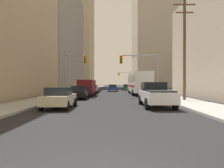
% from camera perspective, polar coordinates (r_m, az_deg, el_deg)
% --- Properties ---
extents(sidewalk_left, '(3.50, 160.00, 0.15)m').
position_cam_1_polar(sidewalk_left, '(54.53, -7.30, -1.58)').
color(sidewalk_left, '#9E9E99').
rests_on(sidewalk_left, ground).
extents(sidewalk_right, '(3.50, 160.00, 0.15)m').
position_cam_1_polar(sidewalk_right, '(54.43, 7.70, -1.59)').
color(sidewalk_right, '#9E9E99').
rests_on(sidewalk_right, ground).
extents(city_bus, '(2.67, 11.53, 3.40)m').
position_cam_1_polar(city_bus, '(32.36, 7.46, 0.44)').
color(city_bus, silver).
rests_on(city_bus, ground).
extents(pickup_truck_white, '(2.20, 5.41, 1.90)m').
position_cam_1_polar(pickup_truck_white, '(16.22, 12.09, -2.89)').
color(pickup_truck_white, white).
rests_on(pickup_truck_white, ground).
extents(cargo_van_maroon, '(2.16, 5.22, 2.26)m').
position_cam_1_polar(cargo_van_maroon, '(28.98, -7.01, -0.80)').
color(cargo_van_maroon, maroon).
rests_on(cargo_van_maroon, ground).
extents(sedan_beige, '(1.95, 4.26, 1.52)m').
position_cam_1_polar(sedan_beige, '(15.25, -14.47, -3.70)').
color(sedan_beige, '#C6B793').
rests_on(sedan_beige, ground).
extents(sedan_black, '(1.95, 4.22, 1.52)m').
position_cam_1_polar(sedan_black, '(23.54, -9.12, -2.31)').
color(sedan_black, black).
rests_on(sedan_black, ground).
extents(sedan_silver, '(1.95, 4.22, 1.52)m').
position_cam_1_polar(sedan_silver, '(36.68, -5.44, -1.39)').
color(sedan_silver, '#B7BABF').
rests_on(sedan_silver, ground).
extents(sedan_blue, '(1.95, 4.22, 1.52)m').
position_cam_1_polar(sedan_blue, '(44.33, 0.21, -1.10)').
color(sedan_blue, navy).
rests_on(sedan_blue, ground).
extents(sedan_green, '(1.95, 4.21, 1.52)m').
position_cam_1_polar(sedan_green, '(51.13, 4.02, -0.92)').
color(sedan_green, '#195938').
rests_on(sedan_green, ground).
extents(traffic_signal_near_left, '(2.87, 0.44, 6.00)m').
position_cam_1_polar(traffic_signal_near_left, '(26.82, -10.50, 4.90)').
color(traffic_signal_near_left, gray).
rests_on(traffic_signal_near_left, ground).
extents(traffic_signal_near_right, '(4.97, 0.44, 6.00)m').
position_cam_1_polar(traffic_signal_near_right, '(26.56, 8.05, 5.17)').
color(traffic_signal_near_right, gray).
rests_on(traffic_signal_near_right, ground).
extents(traffic_signal_far_right, '(4.23, 0.44, 6.00)m').
position_cam_1_polar(traffic_signal_far_right, '(70.60, 3.65, 2.07)').
color(traffic_signal_far_right, gray).
rests_on(traffic_signal_far_right, ground).
extents(utility_pole_right, '(2.20, 0.28, 10.34)m').
position_cam_1_polar(utility_pole_right, '(22.11, 19.60, 9.68)').
color(utility_pole_right, brown).
rests_on(utility_pole_right, ground).
extents(street_lamp_right, '(2.14, 0.32, 7.50)m').
position_cam_1_polar(street_lamp_right, '(42.49, 7.87, 3.88)').
color(street_lamp_right, gray).
rests_on(street_lamp_right, ground).
extents(building_left_mid_office, '(23.32, 28.82, 25.61)m').
position_cam_1_polar(building_left_mid_office, '(55.39, -22.50, 11.67)').
color(building_left_mid_office, gray).
rests_on(building_left_mid_office, ground).
extents(building_left_far_tower, '(15.17, 22.65, 66.12)m').
position_cam_1_polar(building_left_far_tower, '(103.46, -10.03, 17.82)').
color(building_left_far_tower, tan).
rests_on(building_left_far_tower, ground).
extents(building_right_far_highrise, '(20.34, 25.95, 49.01)m').
position_cam_1_polar(building_right_far_highrise, '(96.33, 12.44, 13.87)').
color(building_right_far_highrise, '#B7A893').
rests_on(building_right_far_highrise, ground).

